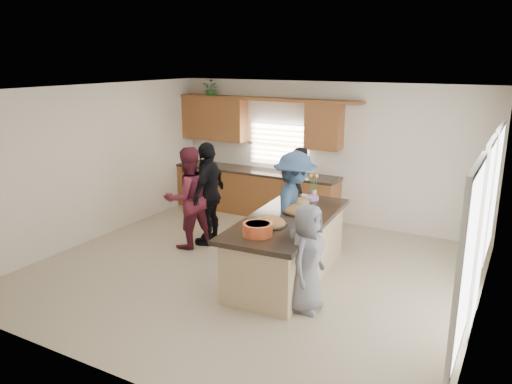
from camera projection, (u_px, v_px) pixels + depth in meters
The scene contains 18 objects.
floor at pixel (250, 271), 7.82m from camera, with size 6.50×6.50×0.00m, color tan.
room_shell at pixel (250, 152), 7.33m from camera, with size 6.52×6.02×2.81m.
back_cabinetry at pixel (254, 171), 10.58m from camera, with size 4.08×0.66×2.46m.
right_wall_glazing at pixel (482, 225), 5.85m from camera, with size 0.06×4.00×2.25m.
island at pixel (287, 249), 7.53m from camera, with size 1.34×2.78×0.95m.
platter_front at pixel (270, 224), 7.04m from camera, with size 0.50×0.50×0.20m.
platter_mid at pixel (298, 211), 7.62m from camera, with size 0.47×0.47×0.19m.
platter_back at pixel (300, 202), 8.06m from camera, with size 0.35×0.35×0.14m.
salad_bowl at pixel (258, 229), 6.63m from camera, with size 0.40×0.40×0.17m.
clear_cup at pixel (293, 234), 6.53m from camera, with size 0.07×0.07×0.11m, color white.
plate_stack at pixel (311, 198), 8.32m from camera, with size 0.25×0.25×0.05m, color #C694D7.
flower_vase at pixel (314, 185), 8.36m from camera, with size 0.14×0.14×0.42m.
potted_plant at pixel (212, 88), 10.73m from camera, with size 0.36×0.31×0.40m, color #2F742E.
woman_left_back at pixel (297, 187), 9.81m from camera, with size 0.57×0.38×1.57m, color black.
woman_left_mid at pixel (188, 198), 8.64m from camera, with size 0.87×0.67×1.78m, color maroon.
woman_left_front at pixel (209, 194), 8.81m from camera, with size 1.08×0.45×1.84m, color black.
woman_right_back at pixel (294, 208), 7.95m from camera, with size 1.19×0.68×1.84m, color #304969.
woman_right_front at pixel (307, 258), 6.47m from camera, with size 0.71×0.46×1.46m, color slate.
Camera 1 is at (3.60, -6.27, 3.24)m, focal length 35.00 mm.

